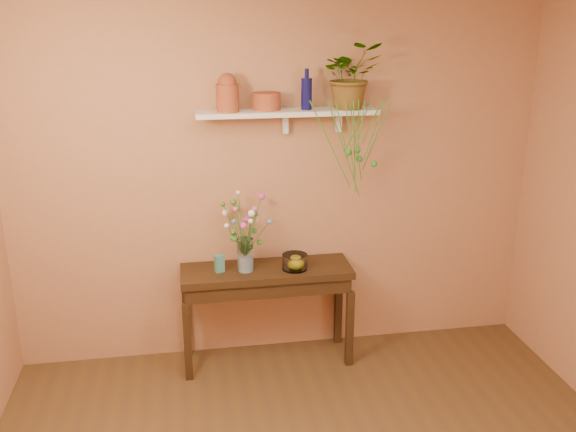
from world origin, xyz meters
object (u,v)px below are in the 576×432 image
Objects in this scene: spider_plant at (351,75)px; bouquet at (245,219)px; terracotta_jug at (227,93)px; glass_vase at (245,257)px; blue_bottle at (307,93)px; glass_bowl at (295,262)px; sideboard at (267,282)px.

spider_plant is 1.28m from bouquet.
terracotta_jug is 1.06× the size of glass_vase.
terracotta_jug reaches higher than bouquet.
bouquet is (-0.47, -0.10, -0.89)m from blue_bottle.
spider_plant is 1.42m from glass_bowl.
bouquet is 2.48× the size of glass_bowl.
glass_bowl is (0.36, -0.03, -0.05)m from glass_vase.
glass_vase is 0.53× the size of bouquet.
sideboard is 1.43m from blue_bottle.
terracotta_jug is at bearing 164.58° from glass_bowl.
bouquet is at bearing -168.22° from blue_bottle.
blue_bottle is (0.31, 0.09, 1.39)m from sideboard.
glass_bowl is at bearing -126.94° from blue_bottle.
bouquet is (-0.79, -0.10, -1.00)m from spider_plant.
sideboard is 0.27m from glass_bowl.
sideboard is 2.71× the size of bouquet.
spider_plant reaches higher than blue_bottle.
spider_plant reaches higher than glass_vase.
bouquet is (0.00, 0.01, 0.29)m from glass_vase.
sideboard is at bearing 7.69° from glass_vase.
spider_plant reaches higher than glass_bowl.
sideboard is 1.64m from spider_plant.
blue_bottle is 1.14× the size of glass_vase.
spider_plant is at bearing 8.25° from glass_vase.
glass_vase reaches higher than glass_bowl.
glass_vase is at bearing -172.31° from sideboard.
blue_bottle is at bearing -179.28° from spider_plant.
blue_bottle reaches higher than sideboard.
spider_plant is (0.32, 0.00, 0.12)m from blue_bottle.
terracotta_jug is 0.56m from blue_bottle.
glass_bowl is (-0.11, -0.14, -1.23)m from blue_bottle.
sideboard is 4.82× the size of terracotta_jug.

